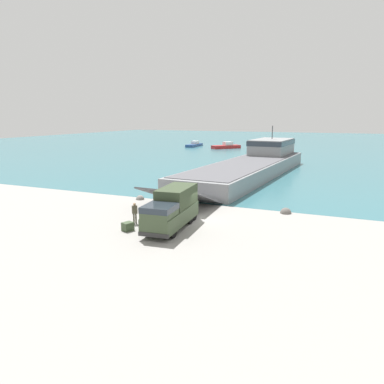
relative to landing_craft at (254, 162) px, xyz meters
name	(u,v)px	position (x,y,z in m)	size (l,w,h in m)	color
ground_plane	(199,220)	(2.30, -28.83, -1.71)	(240.00, 240.00, 0.00)	gray
water_surface	(313,145)	(2.30, 67.03, -1.71)	(240.00, 180.00, 0.01)	#336B75
landing_craft	(254,162)	(0.00, 0.00, 0.00)	(10.65, 44.06, 7.23)	gray
military_truck	(172,209)	(1.15, -31.89, -0.08)	(2.96, 7.49, 3.20)	#3D4C33
soldier_on_ramp	(135,212)	(-2.27, -32.03, -0.65)	(0.49, 0.46, 1.81)	#4C4738
moored_boat_a	(226,146)	(-18.58, 42.45, -1.10)	(7.37, 7.96, 1.85)	#B22323
moored_boat_b	(261,148)	(-8.37, 40.33, -1.12)	(2.21, 7.15, 1.77)	white
moored_boat_c	(194,145)	(-29.53, 45.25, -1.17)	(2.59, 8.91, 1.62)	navy
cargo_crate	(128,226)	(-1.75, -33.95, -1.37)	(0.68, 0.82, 0.68)	#3D4C33
shoreline_rock_a	(286,213)	(8.88, -23.48, -1.71)	(1.05, 1.05, 1.05)	#66605B
shoreline_rock_b	(140,199)	(-6.74, -23.78, -1.71)	(0.93, 0.93, 0.93)	gray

